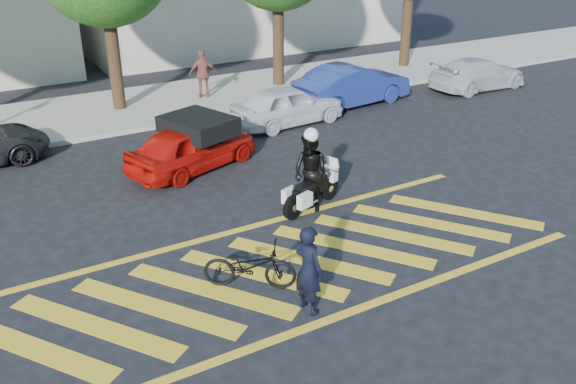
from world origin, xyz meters
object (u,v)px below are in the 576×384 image
parked_mid_right (288,105)px  parked_right (352,85)px  officer_bike (309,270)px  officer_moto (310,173)px  red_convertible (192,147)px  bicycle (250,266)px  parked_far_right (478,74)px  police_motorcycle (311,191)px

parked_mid_right → parked_right: bearing=-81.3°
officer_bike → parked_right: 12.86m
officer_moto → parked_mid_right: officer_moto is taller
red_convertible → parked_right: bearing=-88.7°
officer_bike → bicycle: size_ratio=0.96×
officer_bike → parked_far_right: bearing=-69.4°
parked_mid_right → red_convertible: bearing=111.2°
parked_right → officer_moto: bearing=132.2°
officer_bike → officer_moto: size_ratio=0.90×
officer_bike → parked_right: bearing=-52.4°
parked_right → parked_far_right: (5.63, -0.74, -0.13)m
officer_moto → parked_far_right: officer_moto is taller
red_convertible → parked_mid_right: 4.68m
police_motorcycle → red_convertible: 4.07m
officer_bike → parked_right: officer_bike is taller
officer_bike → bicycle: (-0.57, 1.20, -0.39)m
red_convertible → parked_right: 7.89m
red_convertible → parked_right: size_ratio=0.85×
officer_bike → parked_mid_right: officer_bike is taller
parked_far_right → officer_bike: bearing=123.4°
officer_bike → parked_mid_right: 10.48m
police_motorcycle → red_convertible: bearing=92.1°
police_motorcycle → red_convertible: red_convertible is taller
bicycle → parked_far_right: (14.29, 8.06, 0.15)m
officer_moto → police_motorcycle: bearing=35.1°
bicycle → police_motorcycle: (2.78, 2.25, 0.01)m
red_convertible → parked_mid_right: parked_mid_right is taller
officer_moto → parked_mid_right: 6.42m
parked_mid_right → parked_far_right: parked_mid_right is taller
police_motorcycle → red_convertible: (-1.50, 3.78, 0.18)m
bicycle → officer_moto: 3.60m
police_motorcycle → parked_mid_right: (2.71, 5.81, 0.19)m
parked_mid_right → parked_right: (3.17, 0.74, 0.08)m
red_convertible → officer_bike: bearing=155.1°
police_motorcycle → parked_right: bearing=28.5°
red_convertible → parked_right: parked_right is taller
red_convertible → parked_mid_right: (4.22, 2.03, 0.01)m
red_convertible → parked_mid_right: bearing=-83.6°
bicycle → officer_moto: (2.76, 2.26, 0.49)m
bicycle → officer_bike: bearing=-119.9°
officer_moto → parked_mid_right: bearing=135.2°
police_motorcycle → parked_right: 8.81m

